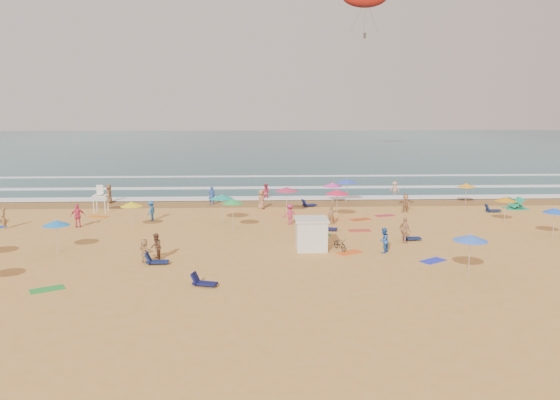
{
  "coord_description": "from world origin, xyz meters",
  "views": [
    {
      "loc": [
        0.81,
        -40.04,
        9.72
      ],
      "look_at": [
        2.64,
        6.0,
        1.5
      ],
      "focal_mm": 35.0,
      "sensor_mm": 36.0,
      "label": 1
    }
  ],
  "objects": [
    {
      "name": "popup_tents",
      "position": [
        24.99,
        3.36,
        0.6
      ],
      "size": [
        2.42,
        13.0,
        1.2
      ],
      "color": "#E7335C",
      "rests_on": "ground"
    },
    {
      "name": "beachgoers",
      "position": [
        -0.29,
        4.51,
        0.82
      ],
      "size": [
        35.71,
        25.58,
        2.11
      ],
      "color": "brown",
      "rests_on": "ground"
    },
    {
      "name": "bicycle",
      "position": [
        6.23,
        -4.83,
        0.4
      ],
      "size": [
        1.04,
        1.63,
        0.81
      ],
      "primitive_type": "imported",
      "rotation": [
        0.0,
        0.0,
        0.36
      ],
      "color": "black",
      "rests_on": "ground"
    },
    {
      "name": "cabana_roof",
      "position": [
        4.33,
        -4.53,
        2.06
      ],
      "size": [
        2.2,
        2.2,
        0.12
      ],
      "primitive_type": "cube",
      "color": "silver",
      "rests_on": "cabana"
    },
    {
      "name": "loungers",
      "position": [
        5.0,
        -1.13,
        0.17
      ],
      "size": [
        57.37,
        23.5,
        0.34
      ],
      "color": "#0F134D",
      "rests_on": "ground"
    },
    {
      "name": "towels",
      "position": [
        -1.07,
        -1.51,
        0.01
      ],
      "size": [
        34.39,
        20.17,
        0.03
      ],
      "color": "#AF3215",
      "rests_on": "ground"
    },
    {
      "name": "ocean",
      "position": [
        0.0,
        84.0,
        0.0
      ],
      "size": [
        220.0,
        140.0,
        0.18
      ],
      "primitive_type": "cube",
      "color": "#0C4756",
      "rests_on": "ground"
    },
    {
      "name": "beach_umbrellas",
      "position": [
        3.2,
        2.25,
        2.14
      ],
      "size": [
        53.2,
        26.1,
        0.82
      ],
      "color": "#FF5A15",
      "rests_on": "ground"
    },
    {
      "name": "ground",
      "position": [
        0.0,
        0.0,
        0.0
      ],
      "size": [
        220.0,
        220.0,
        0.0
      ],
      "primitive_type": "plane",
      "color": "gold",
      "rests_on": "ground"
    },
    {
      "name": "cabana",
      "position": [
        4.33,
        -4.53,
        1.0
      ],
      "size": [
        2.0,
        2.0,
        2.0
      ],
      "primitive_type": "cube",
      "color": "silver",
      "rests_on": "ground"
    },
    {
      "name": "lifeguard_stand",
      "position": [
        -13.37,
        8.69,
        1.05
      ],
      "size": [
        1.2,
        1.2,
        2.1
      ],
      "primitive_type": null,
      "color": "white",
      "rests_on": "ground"
    },
    {
      "name": "wet_sand",
      "position": [
        0.0,
        12.5,
        0.01
      ],
      "size": [
        220.0,
        220.0,
        0.0
      ],
      "primitive_type": "plane",
      "color": "olive",
      "rests_on": "ground"
    },
    {
      "name": "surf_foam",
      "position": [
        0.0,
        21.32,
        0.1
      ],
      "size": [
        200.0,
        18.7,
        0.05
      ],
      "color": "white",
      "rests_on": "ground"
    }
  ]
}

